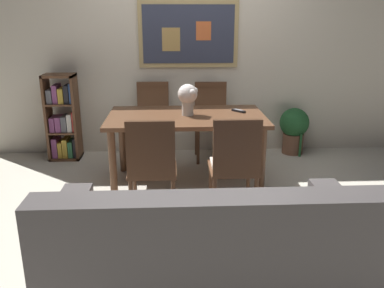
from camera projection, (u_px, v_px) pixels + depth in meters
name	position (u px, v px, depth m)	size (l,w,h in m)	color
ground_plane	(200.00, 202.00, 3.78)	(12.00, 12.00, 0.00)	beige
wall_back_with_painting	(192.00, 47.00, 4.90)	(5.20, 0.14, 2.60)	beige
dining_table	(186.00, 124.00, 4.04)	(1.56, 0.90, 0.72)	brown
dining_chair_near_right	(235.00, 161.00, 3.30)	(0.40, 0.41, 0.91)	brown
dining_chair_far_left	(153.00, 114.00, 4.84)	(0.40, 0.41, 0.91)	brown
dining_chair_far_right	(211.00, 114.00, 4.84)	(0.40, 0.41, 0.91)	brown
dining_chair_near_left	(152.00, 162.00, 3.26)	(0.40, 0.41, 0.91)	brown
leather_couch	(207.00, 261.00, 2.34)	(1.80, 0.84, 0.84)	#514C4C
bookshelf	(64.00, 121.00, 4.82)	(0.36, 0.28, 1.02)	brown
potted_ivy	(294.00, 128.00, 5.04)	(0.36, 0.36, 0.59)	brown
flower_vase	(188.00, 96.00, 3.96)	(0.20, 0.20, 0.31)	beige
tv_remote	(239.00, 111.00, 4.15)	(0.13, 0.15, 0.02)	black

